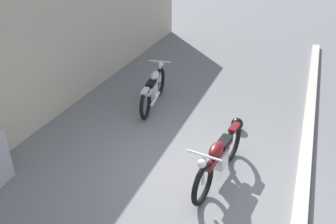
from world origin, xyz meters
TOP-DOWN VIEW (x-y plane):
  - ground_plane at (0.00, 0.00)m, footprint 40.00×40.00m
  - building_wall at (0.00, 4.10)m, footprint 18.00×0.30m
  - curb_strip at (0.00, -1.87)m, footprint 18.00×0.24m
  - helmet at (2.08, -0.33)m, footprint 0.28×0.28m
  - motorcycle_silver at (2.50, 1.96)m, footprint 2.16×0.64m
  - motorcycle_maroon at (0.16, -0.36)m, footprint 2.20×0.62m

SIDE VIEW (x-z plane):
  - ground_plane at x=0.00m, z-range 0.00..0.00m
  - curb_strip at x=0.00m, z-range 0.00..0.12m
  - helmet at x=2.08m, z-range 0.00..0.28m
  - motorcycle_silver at x=2.50m, z-range -0.02..0.95m
  - motorcycle_maroon at x=0.16m, z-range -0.02..0.97m
  - building_wall at x=0.00m, z-range 0.00..3.47m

